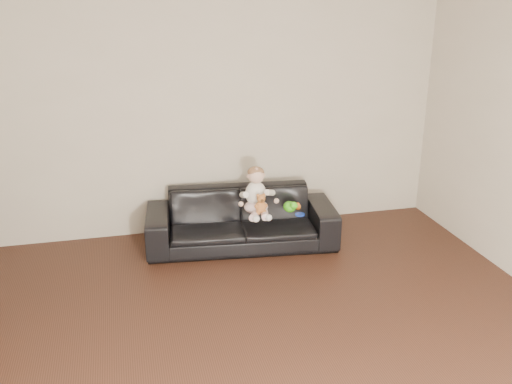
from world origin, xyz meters
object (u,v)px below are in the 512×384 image
object	(u,v)px
sofa	(241,219)
toy_green	(290,207)
teddy_bear	(261,204)
baby	(256,193)
toy_blue_disc	(300,214)
toy_rattle	(298,207)

from	to	relation	value
sofa	toy_green	world-z (taller)	sofa
sofa	teddy_bear	bearing A→B (deg)	-54.14
baby	toy_blue_disc	xyz separation A→B (m)	(0.41, -0.15, -0.20)
toy_rattle	toy_green	bearing A→B (deg)	-159.37
teddy_bear	toy_blue_disc	distance (m)	0.42
sofa	toy_blue_disc	distance (m)	0.60
toy_blue_disc	teddy_bear	bearing A→B (deg)	179.88
sofa	baby	bearing A→B (deg)	-32.08
baby	toy_blue_disc	size ratio (longest dim) A/B	5.05
baby	toy_rattle	size ratio (longest dim) A/B	7.47
baby	toy_blue_disc	distance (m)	0.48
toy_green	toy_blue_disc	distance (m)	0.14
toy_green	toy_rattle	size ratio (longest dim) A/B	2.40
teddy_bear	toy_green	size ratio (longest dim) A/B	1.28
toy_green	sofa	bearing A→B (deg)	163.10
sofa	toy_rattle	world-z (taller)	sofa
toy_green	toy_blue_disc	world-z (taller)	toy_green
sofa	toy_blue_disc	bearing A→B (deg)	-18.83
sofa	teddy_bear	xyz separation A→B (m)	(0.14, -0.25, 0.24)
baby	toy_rattle	bearing A→B (deg)	18.46
baby	toy_green	size ratio (longest dim) A/B	3.12
teddy_bear	toy_rattle	distance (m)	0.46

